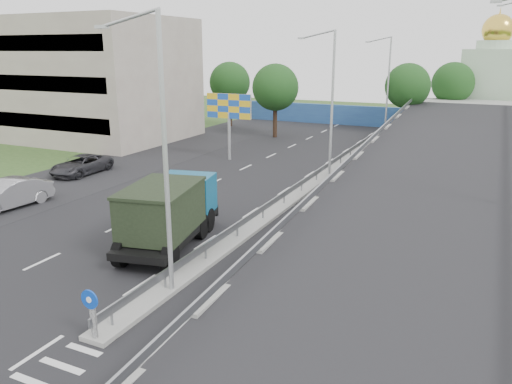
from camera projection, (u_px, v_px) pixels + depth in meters
The scene contains 21 objects.
ground at pixel (40, 383), 13.89m from camera, with size 160.00×160.00×0.00m, color #2D4C1E.
road_surface at pixel (253, 192), 32.51m from camera, with size 26.00×90.00×0.04m, color black.
parking_strip at pixel (99, 172), 37.84m from camera, with size 8.00×90.00×0.05m, color black.
median at pixel (316, 181), 34.73m from camera, with size 1.00×44.00×0.20m, color gray.
overpass_ramp at pixel (431, 169), 31.20m from camera, with size 10.00×50.00×3.50m.
median_guardrail at pixel (317, 172), 34.55m from camera, with size 0.09×44.00×0.71m.
sign_bollard at pixel (92, 314), 15.50m from camera, with size 0.64×0.23×1.67m.
lamp_post_near at pixel (160, 142), 17.46m from camera, with size 2.74×0.18×10.08m.
lamp_post_mid at pixel (330, 96), 34.86m from camera, with size 2.74×0.18×10.08m.
lamp_post_far at pixel (387, 81), 52.25m from camera, with size 2.74×0.18×10.08m.
beige_building at pixel (71, 79), 52.37m from camera, with size 24.00×14.00×12.00m, color gray.
blue_wall at pixel (359, 116), 60.42m from camera, with size 30.00×0.50×2.40m, color #284A93.
church at pixel (491, 81), 60.50m from camera, with size 7.00×7.00×13.80m.
billboard at pixel (229, 110), 40.78m from camera, with size 4.00×0.24×5.50m.
tree_left_mid at pixel (275, 88), 51.35m from camera, with size 4.80×4.80×7.60m.
tree_median_far at pixel (408, 86), 53.38m from camera, with size 4.80×4.80×7.60m.
tree_left_far at pixel (230, 83), 58.98m from camera, with size 4.80×4.80×7.60m.
tree_ramp_far at pixel (453, 83), 57.83m from camera, with size 4.80×4.80×7.60m.
dump_truck at pixel (170, 210), 23.23m from camera, with size 3.99×7.48×3.13m.
parked_car_b at pixel (8, 194), 28.96m from camera, with size 1.78×5.10×1.68m, color gray.
parked_car_c at pixel (81, 165), 37.01m from camera, with size 2.33×5.04×1.40m, color #2D2D31.
Camera 1 is at (10.52, -8.18, 8.94)m, focal length 35.00 mm.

